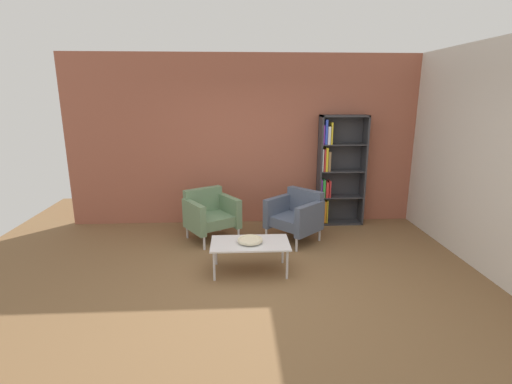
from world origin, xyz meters
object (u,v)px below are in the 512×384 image
armchair_near_window (210,213)px  armchair_by_bookshelf (296,215)px  bookshelf_tall (336,171)px  coffee_table_low (250,245)px  decorative_bowl (250,240)px

armchair_near_window → armchair_by_bookshelf: (1.34, -0.13, 0.00)m
bookshelf_tall → coffee_table_low: bookshelf_tall is taller
bookshelf_tall → armchair_near_window: bearing=-163.2°
bookshelf_tall → decorative_bowl: size_ratio=5.94×
coffee_table_low → armchair_near_window: size_ratio=1.06×
bookshelf_tall → armchair_by_bookshelf: (-0.81, -0.78, -0.52)m
armchair_near_window → bookshelf_tall: bearing=-15.3°
decorative_bowl → armchair_by_bookshelf: (0.76, 1.07, -0.02)m
bookshelf_tall → decorative_bowl: bearing=-130.3°
bookshelf_tall → decorative_bowl: bookshelf_tall is taller
bookshelf_tall → armchair_by_bookshelf: bookshelf_tall is taller
decorative_bowl → armchair_by_bookshelf: bearing=54.7°
bookshelf_tall → coffee_table_low: (-1.57, -1.85, -0.57)m
coffee_table_low → armchair_by_bookshelf: bearing=54.7°
decorative_bowl → armchair_near_window: bearing=116.0°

